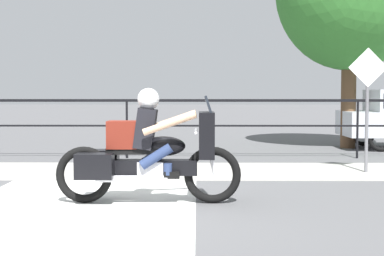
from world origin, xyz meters
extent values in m
plane|color=#565659|center=(0.00, 0.00, 0.00)|extent=(120.00, 120.00, 0.00)
cube|color=#A8A59E|center=(0.00, 3.40, 0.01)|extent=(44.00, 2.40, 0.01)
cube|color=silver|center=(0.03, -0.20, 0.00)|extent=(3.02, 6.00, 0.01)
cube|color=black|center=(0.00, 5.53, 1.28)|extent=(36.00, 0.04, 0.06)
cube|color=black|center=(0.00, 5.53, 0.72)|extent=(36.00, 0.03, 0.04)
cylinder|color=black|center=(0.00, 5.53, 0.65)|extent=(0.05, 0.05, 1.31)
cylinder|color=black|center=(5.10, 5.53, 0.65)|extent=(0.05, 0.05, 1.31)
torus|color=black|center=(1.76, 0.25, 0.38)|extent=(0.75, 0.11, 0.75)
torus|color=black|center=(0.07, 0.25, 0.38)|extent=(0.75, 0.11, 0.75)
cube|color=black|center=(0.92, 0.25, 0.48)|extent=(1.29, 0.22, 0.20)
cube|color=silver|center=(0.95, 0.25, 0.43)|extent=(0.34, 0.26, 0.26)
ellipsoid|color=black|center=(1.12, 0.25, 0.76)|extent=(0.58, 0.30, 0.26)
cube|color=black|center=(0.75, 0.25, 0.70)|extent=(0.75, 0.28, 0.08)
cube|color=black|center=(1.68, 0.25, 0.91)|extent=(0.20, 0.63, 0.60)
cube|color=#1E232B|center=(1.70, 0.25, 1.31)|extent=(0.10, 0.53, 0.24)
cylinder|color=silver|center=(1.54, 0.25, 0.96)|extent=(0.04, 0.70, 0.04)
cylinder|color=silver|center=(0.71, 0.09, 0.35)|extent=(0.93, 0.09, 0.09)
cube|color=black|center=(0.25, 0.01, 0.52)|extent=(0.48, 0.28, 0.32)
cube|color=black|center=(0.25, 0.49, 0.52)|extent=(0.48, 0.28, 0.32)
cylinder|color=silver|center=(1.73, 0.25, 0.64)|extent=(0.18, 0.06, 0.53)
cube|color=black|center=(0.88, 0.25, 0.99)|extent=(0.31, 0.36, 0.55)
sphere|color=tan|center=(0.92, 0.25, 1.36)|extent=(0.23, 0.23, 0.23)
sphere|color=silver|center=(0.92, 0.25, 1.38)|extent=(0.29, 0.29, 0.29)
cylinder|color=navy|center=(1.03, 0.10, 0.64)|extent=(0.44, 0.13, 0.34)
cylinder|color=navy|center=(1.18, 0.10, 0.47)|extent=(0.11, 0.11, 0.15)
cube|color=black|center=(1.23, 0.10, 0.40)|extent=(0.20, 0.10, 0.09)
cylinder|color=navy|center=(1.03, 0.40, 0.64)|extent=(0.44, 0.13, 0.34)
cylinder|color=navy|center=(1.18, 0.40, 0.47)|extent=(0.11, 0.11, 0.15)
cube|color=black|center=(1.23, 0.40, 0.40)|extent=(0.20, 0.10, 0.09)
cylinder|color=tan|center=(1.21, -0.05, 1.07)|extent=(0.69, 0.09, 0.31)
cylinder|color=tan|center=(1.21, 0.55, 1.07)|extent=(0.69, 0.09, 0.31)
cube|color=maroon|center=(0.58, 0.25, 0.91)|extent=(0.40, 0.31, 0.36)
torus|color=black|center=(6.08, 6.94, 0.34)|extent=(0.67, 0.11, 0.67)
torus|color=black|center=(6.08, 8.55, 0.34)|extent=(0.67, 0.11, 0.67)
cylinder|color=slate|center=(4.64, 3.22, 1.03)|extent=(0.06, 0.06, 2.06)
cube|color=white|center=(4.64, 3.20, 1.91)|extent=(0.71, 0.02, 0.71)
cylinder|color=brown|center=(5.51, 7.92, 1.28)|extent=(0.39, 0.39, 2.56)
camera|label=1|loc=(1.56, -7.44, 1.47)|focal=55.00mm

